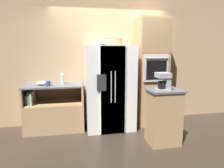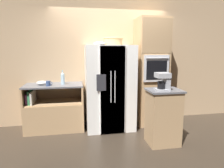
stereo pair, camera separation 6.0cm
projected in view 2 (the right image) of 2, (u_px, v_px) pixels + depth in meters
ground_plane at (114, 128)px, 4.23m from camera, size 20.00×20.00×0.00m
wall_back at (110, 60)px, 4.48m from camera, size 12.00×0.06×2.80m
counter_left at (55, 113)px, 4.12m from camera, size 1.15×0.62×0.94m
refrigerator at (109, 87)px, 4.14m from camera, size 0.98×0.82×1.72m
wall_oven at (151, 72)px, 4.35m from camera, size 0.64×0.65×2.29m
island_counter at (163, 117)px, 3.46m from camera, size 0.57×0.47×0.97m
wicker_basket at (113, 41)px, 4.02m from camera, size 0.41×0.41×0.15m
fruit_bowl at (99, 43)px, 3.90m from camera, size 0.23×0.23×0.07m
bottle_tall at (63, 78)px, 4.02m from camera, size 0.08×0.08×0.29m
mug at (48, 83)px, 3.86m from camera, size 0.12×0.09×0.10m
mixing_bowl at (42, 83)px, 3.98m from camera, size 0.20×0.20×0.08m
coffee_maker at (164, 81)px, 3.31m from camera, size 0.22×0.21×0.29m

